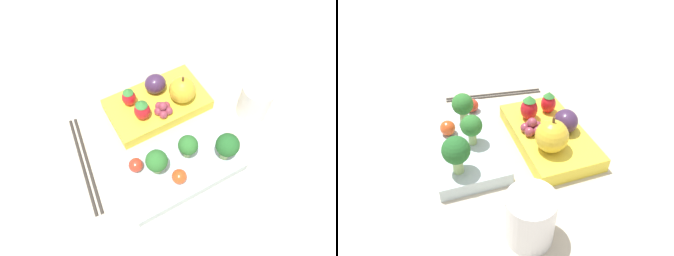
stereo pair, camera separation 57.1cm
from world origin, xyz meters
The scene contains 15 objects.
ground_plane centered at (0.00, 0.00, 0.00)m, with size 4.00×4.00×0.00m, color #BCB29E.
bento_box_savoury centered at (0.01, 0.07, 0.01)m, with size 0.23×0.13×0.02m.
bento_box_fruit centered at (-0.01, -0.08, 0.01)m, with size 0.21×0.14×0.03m.
broccoli_floret_0 centered at (-0.01, 0.06, 0.06)m, with size 0.04×0.04×0.05m.
broccoli_floret_1 centered at (0.05, 0.07, 0.06)m, with size 0.04×0.04×0.06m.
broccoli_floret_2 centered at (-0.08, 0.09, 0.06)m, with size 0.04×0.04×0.06m.
cherry_tomato_0 centered at (0.08, 0.05, 0.04)m, with size 0.03×0.03×0.03m.
cherry_tomato_1 centered at (0.02, 0.10, 0.04)m, with size 0.03×0.03×0.03m.
apple centered at (-0.06, -0.06, 0.05)m, with size 0.05×0.05×0.06m.
strawberry_0 centered at (0.04, -0.09, 0.05)m, with size 0.03×0.03×0.04m.
strawberry_1 centered at (0.03, -0.05, 0.05)m, with size 0.03×0.03×0.05m.
plum centered at (-0.02, -0.10, 0.05)m, with size 0.04×0.04×0.04m.
grape_cluster centered at (-0.01, -0.05, 0.04)m, with size 0.04×0.04×0.03m.
drinking_cup centered at (-0.19, 0.01, 0.04)m, with size 0.06×0.06×0.08m.
chopsticks_pair centered at (0.16, -0.01, 0.00)m, with size 0.02×0.21×0.01m.
Camera 1 is at (0.11, 0.27, 0.51)m, focal length 32.00 mm.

